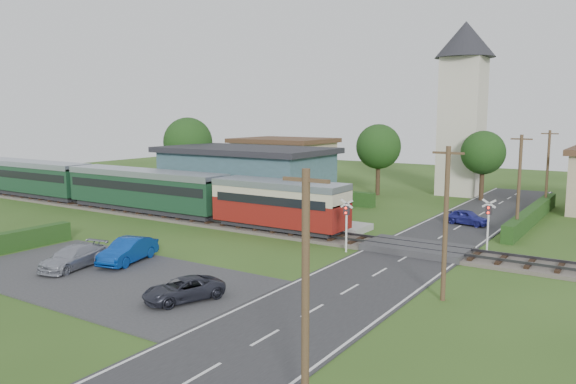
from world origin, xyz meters
The scene contains 30 objects.
ground centered at (0.00, 0.00, 0.00)m, with size 120.00×120.00×0.00m, color #2D4C19.
railway_track centered at (0.00, 2.00, 0.11)m, with size 76.00×3.20×0.49m.
road centered at (10.00, 0.00, 0.03)m, with size 6.00×70.00×0.05m, color #28282B.
car_park centered at (-1.50, -12.00, 0.04)m, with size 17.00×9.00×0.08m, color #333335.
crossing_deck centered at (10.00, 2.00, 0.23)m, with size 6.20×3.40×0.45m, color #333335.
platform centered at (-10.00, 5.20, 0.23)m, with size 30.00×3.00×0.45m, color gray.
equipment_hut centered at (-18.00, 5.20, 1.75)m, with size 2.30×2.30×2.55m.
station_building centered at (-10.00, 10.99, 2.69)m, with size 16.00×9.00×5.30m.
train centered at (-16.90, 2.00, 2.18)m, with size 43.20×2.90×3.40m.
church_tower centered at (5.00, 28.00, 10.23)m, with size 6.00×6.00×17.60m.
house_west centered at (-15.00, 25.00, 2.79)m, with size 10.80×8.80×5.50m.
hedge_carpark centered at (-11.00, -12.00, 0.60)m, with size 0.80×9.00×1.20m, color #193814.
hedge_roadside centered at (14.20, 16.00, 0.60)m, with size 0.80×18.00×1.20m, color #193814.
hedge_station centered at (-10.00, 15.50, 0.65)m, with size 22.00×0.80×1.30m, color #193814.
tree_a centered at (-20.00, 14.00, 5.38)m, with size 5.20×5.20×8.00m.
tree_b centered at (-2.00, 23.00, 5.02)m, with size 4.60×4.60×7.34m.
tree_c centered at (8.00, 25.00, 4.65)m, with size 4.20×4.20×6.78m.
utility_pole_a centered at (14.20, -18.00, 3.63)m, with size 1.40×0.22×7.00m.
utility_pole_b centered at (14.20, -6.00, 3.63)m, with size 1.40×0.22×7.00m.
utility_pole_c centered at (14.20, 10.00, 3.63)m, with size 1.40×0.22×7.00m.
utility_pole_d centered at (14.20, 22.00, 3.63)m, with size 1.40×0.22×7.00m.
crossing_signal_near centered at (6.40, -0.41, 2.14)m, with size 0.84×0.28×3.28m.
crossing_signal_far centered at (13.60, 4.39, 2.14)m, with size 0.84×0.28×3.28m.
streetlamp_west centered at (-22.00, 20.00, 3.04)m, with size 0.30×0.30×5.15m.
car_on_road centered at (10.23, 12.03, 0.62)m, with size 1.35×3.36×1.15m, color navy.
car_park_blue centered at (-2.69, -9.50, 0.76)m, with size 1.44×4.12×1.36m, color navy.
car_park_silver centered at (-4.28, -11.94, 0.68)m, with size 1.68×4.14×1.20m, color #9497A3.
car_park_dark centered at (4.50, -12.60, 0.59)m, with size 1.69×3.67×1.02m, color #242631.
pedestrian_near centered at (-4.48, 4.76, 1.34)m, with size 0.65×0.42×1.77m, color gray.
pedestrian_far centered at (-15.04, 5.52, 1.41)m, with size 0.94×0.73×1.93m, color gray.
Camera 1 is at (21.73, -30.39, 8.42)m, focal length 35.00 mm.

